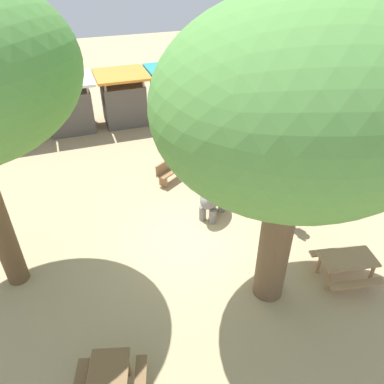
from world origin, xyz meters
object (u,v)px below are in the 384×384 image
object	(u,v)px
person_handler	(294,205)
picnic_table_near	(347,263)
market_stall_green	(12,114)
market_stall_teal	(173,95)
elephant	(215,193)
shade_tree_secondary	(298,107)
market_stall_orange	(124,101)
wooden_bench	(171,169)
market_stall_white	(70,107)

from	to	relation	value
person_handler	picnic_table_near	bearing A→B (deg)	129.36
market_stall_green	market_stall_teal	distance (m)	7.80
picnic_table_near	market_stall_green	xyz separation A→B (m)	(-8.92, 12.59, 0.55)
elephant	shade_tree_secondary	world-z (taller)	shade_tree_secondary
elephant	market_stall_green	size ratio (longest dim) A/B	0.68
market_stall_green	market_stall_orange	distance (m)	5.20
shade_tree_secondary	market_stall_teal	distance (m)	13.03
elephant	wooden_bench	distance (m)	2.68
picnic_table_near	market_stall_teal	world-z (taller)	market_stall_teal
person_handler	wooden_bench	world-z (taller)	person_handler
market_stall_orange	market_stall_teal	bearing A→B (deg)	0.00
shade_tree_secondary	market_stall_orange	distance (m)	13.06
wooden_bench	market_stall_green	size ratio (longest dim) A/B	0.55
market_stall_white	person_handler	bearing A→B (deg)	-59.12
wooden_bench	market_stall_white	distance (m)	6.90
person_handler	picnic_table_near	size ratio (longest dim) A/B	0.93
market_stall_white	market_stall_orange	bearing A→B (deg)	0.00
person_handler	shade_tree_secondary	size ratio (longest dim) A/B	0.22
person_handler	market_stall_orange	size ratio (longest dim) A/B	0.64
shade_tree_secondary	wooden_bench	bearing A→B (deg)	97.91
market_stall_white	market_stall_teal	size ratio (longest dim) A/B	1.00
market_stall_green	market_stall_orange	bearing A→B (deg)	0.00
market_stall_green	market_stall_white	xyz separation A→B (m)	(2.60, 0.00, 0.00)
elephant	market_stall_white	size ratio (longest dim) A/B	0.68
elephant	wooden_bench	world-z (taller)	elephant
person_handler	market_stall_white	bearing A→B (deg)	-25.05
market_stall_green	elephant	bearing A→B (deg)	-52.24
elephant	market_stall_teal	xyz separation A→B (m)	(1.15, 8.59, 0.34)
picnic_table_near	shade_tree_secondary	bearing A→B (deg)	3.17
picnic_table_near	market_stall_white	world-z (taller)	market_stall_white
elephant	picnic_table_near	distance (m)	4.60
market_stall_white	shade_tree_secondary	bearing A→B (deg)	-71.59
wooden_bench	market_stall_green	distance (m)	8.44
market_stall_white	picnic_table_near	bearing A→B (deg)	-63.35
wooden_bench	market_stall_white	size ratio (longest dim) A/B	0.55
wooden_bench	market_stall_teal	world-z (taller)	market_stall_teal
wooden_bench	person_handler	bearing A→B (deg)	91.78
shade_tree_secondary	market_stall_green	world-z (taller)	shade_tree_secondary
market_stall_orange	market_stall_teal	distance (m)	2.60
person_handler	wooden_bench	xyz separation A→B (m)	(-2.87, 4.13, -0.48)
person_handler	market_stall_orange	xyz separation A→B (m)	(-3.49, 10.19, 0.19)
elephant	picnic_table_near	xyz separation A→B (m)	(2.26, -4.00, -0.21)
person_handler	picnic_table_near	xyz separation A→B (m)	(0.22, -2.40, -0.36)
elephant	person_handler	world-z (taller)	person_handler
elephant	market_stall_green	xyz separation A→B (m)	(-6.65, 8.59, 0.34)
market_stall_orange	market_stall_teal	world-z (taller)	same
shade_tree_secondary	market_stall_orange	size ratio (longest dim) A/B	2.93
market_stall_white	market_stall_orange	world-z (taller)	same
elephant	market_stall_teal	distance (m)	8.67
elephant	market_stall_teal	size ratio (longest dim) A/B	0.68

